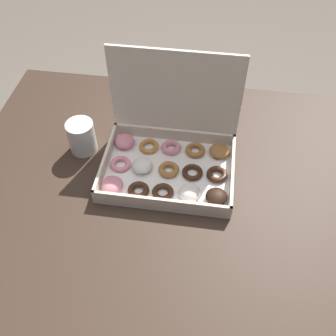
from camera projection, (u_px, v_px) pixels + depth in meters
name	position (u px, v px, depth m)	size (l,w,h in m)	color
ground_plane	(168.00, 301.00, 1.54)	(8.00, 8.00, 0.00)	#6B6054
dining_table	(169.00, 212.00, 1.08)	(1.13, 0.93, 0.70)	#38281E
donut_box	(170.00, 149.00, 1.04)	(0.35, 0.26, 0.29)	white
coffee_mug	(82.00, 136.00, 1.08)	(0.08, 0.08, 0.09)	white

